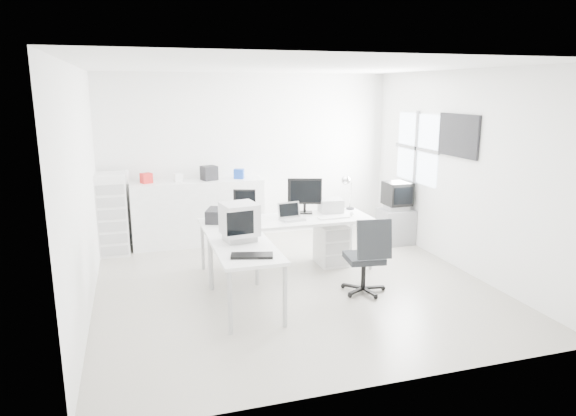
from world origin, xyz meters
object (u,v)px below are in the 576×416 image
object	(u,v)px
lcd_monitor_small	(245,204)
office_chair	(364,254)
main_desk	(287,244)
lcd_monitor_large	(305,196)
crt_tv	(397,196)
drawer_pedestal	(331,244)
side_desk	(245,277)
filing_cabinet	(113,214)
crt_monitor	(239,224)
tv_cabinet	(396,226)
sideboard	(198,212)
laptop	(292,212)
laser_printer	(331,205)
inkjet_printer	(226,215)

from	to	relation	value
lcd_monitor_small	office_chair	bearing A→B (deg)	-28.74
main_desk	lcd_monitor_small	distance (m)	0.83
lcd_monitor_large	crt_tv	distance (m)	1.84
drawer_pedestal	side_desk	bearing A→B (deg)	-143.43
main_desk	filing_cabinet	world-z (taller)	filing_cabinet
crt_monitor	office_chair	size ratio (longest dim) A/B	0.41
lcd_monitor_large	crt_monitor	bearing A→B (deg)	-120.13
main_desk	office_chair	bearing A→B (deg)	-57.61
lcd_monitor_small	tv_cabinet	size ratio (longest dim) A/B	0.67
crt_monitor	crt_tv	world-z (taller)	crt_monitor
sideboard	crt_tv	bearing A→B (deg)	-16.69
drawer_pedestal	lcd_monitor_large	world-z (taller)	lcd_monitor_large
laptop	crt_tv	xyz separation A→B (m)	(2.07, 0.81, -0.06)
lcd_monitor_small	filing_cabinet	bearing A→B (deg)	163.81
crt_tv	tv_cabinet	bearing A→B (deg)	0.00
side_desk	office_chair	world-z (taller)	office_chair
laptop	sideboard	xyz separation A→B (m)	(-1.09, 1.75, -0.33)
lcd_monitor_large	filing_cabinet	bearing A→B (deg)	172.53
laser_printer	sideboard	bearing A→B (deg)	147.19
main_desk	lcd_monitor_small	xyz separation A→B (m)	(-0.55, 0.25, 0.57)
drawer_pedestal	lcd_monitor_small	bearing A→B (deg)	170.91
lcd_monitor_small	crt_tv	world-z (taller)	lcd_monitor_small
main_desk	side_desk	bearing A→B (deg)	-127.69
sideboard	lcd_monitor_large	bearing A→B (deg)	-45.34
inkjet_printer	lcd_monitor_small	xyz separation A→B (m)	(0.30, 0.15, 0.11)
drawer_pedestal	filing_cabinet	distance (m)	3.43
lcd_monitor_small	laser_printer	xyz separation A→B (m)	(1.30, -0.03, -0.10)
sideboard	filing_cabinet	size ratio (longest dim) A/B	1.68
side_desk	sideboard	bearing A→B (deg)	93.90
main_desk	crt_monitor	bearing A→B (deg)	-135.00
main_desk	crt_monitor	world-z (taller)	crt_monitor
laptop	filing_cabinet	xyz separation A→B (m)	(-2.43, 1.61, -0.23)
lcd_monitor_small	laptop	bearing A→B (deg)	-11.82
side_desk	laser_printer	distance (m)	2.13
drawer_pedestal	lcd_monitor_large	size ratio (longest dim) A/B	1.15
laser_printer	crt_tv	xyz separation A→B (m)	(1.37, 0.49, -0.04)
main_desk	crt_monitor	size ratio (longest dim) A/B	5.75
tv_cabinet	lcd_monitor_large	bearing A→B (deg)	-165.49
crt_monitor	side_desk	bearing A→B (deg)	-98.50
side_desk	lcd_monitor_large	distance (m)	1.91
laser_printer	inkjet_printer	bearing A→B (deg)	-169.78
lcd_monitor_small	crt_monitor	distance (m)	1.14
side_desk	laser_printer	xyz separation A→B (m)	(1.60, 1.32, 0.47)
side_desk	crt_monitor	distance (m)	0.63
inkjet_printer	laptop	world-z (taller)	laptop
main_desk	tv_cabinet	distance (m)	2.24
crt_monitor	sideboard	bearing A→B (deg)	85.79
laser_printer	drawer_pedestal	bearing A→B (deg)	-100.46
office_chair	crt_tv	xyz separation A→B (m)	(1.43, 1.80, 0.31)
laptop	tv_cabinet	world-z (taller)	laptop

